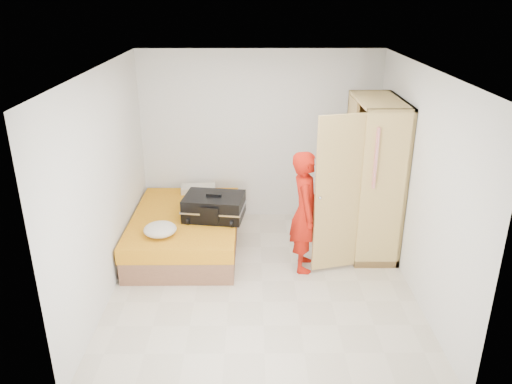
{
  "coord_description": "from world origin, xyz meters",
  "views": [
    {
      "loc": [
        -0.11,
        -5.34,
        3.36
      ],
      "look_at": [
        -0.07,
        0.5,
        1.0
      ],
      "focal_mm": 35.0,
      "sensor_mm": 36.0,
      "label": 1
    }
  ],
  "objects_px": {
    "wardrobe": "(370,182)",
    "person": "(305,212)",
    "bed": "(186,231)",
    "round_cushion": "(160,229)",
    "suitcase": "(214,207)"
  },
  "relations": [
    {
      "from": "wardrobe",
      "to": "suitcase",
      "type": "height_order",
      "value": "wardrobe"
    },
    {
      "from": "bed",
      "to": "round_cushion",
      "type": "bearing_deg",
      "value": -110.69
    },
    {
      "from": "person",
      "to": "suitcase",
      "type": "bearing_deg",
      "value": 71.71
    },
    {
      "from": "suitcase",
      "to": "bed",
      "type": "bearing_deg",
      "value": 177.84
    },
    {
      "from": "bed",
      "to": "suitcase",
      "type": "xyz_separation_m",
      "value": [
        0.41,
        -0.08,
        0.4
      ]
    },
    {
      "from": "suitcase",
      "to": "round_cushion",
      "type": "relative_size",
      "value": 2.12
    },
    {
      "from": "wardrobe",
      "to": "round_cushion",
      "type": "height_order",
      "value": "wardrobe"
    },
    {
      "from": "wardrobe",
      "to": "person",
      "type": "bearing_deg",
      "value": -151.4
    },
    {
      "from": "suitcase",
      "to": "round_cushion",
      "type": "bearing_deg",
      "value": -132.1
    },
    {
      "from": "bed",
      "to": "wardrobe",
      "type": "bearing_deg",
      "value": -1.16
    },
    {
      "from": "bed",
      "to": "round_cushion",
      "type": "height_order",
      "value": "round_cushion"
    },
    {
      "from": "person",
      "to": "bed",
      "type": "bearing_deg",
      "value": 74.47
    },
    {
      "from": "suitcase",
      "to": "round_cushion",
      "type": "distance_m",
      "value": 0.84
    },
    {
      "from": "person",
      "to": "round_cushion",
      "type": "relative_size",
      "value": 3.81
    },
    {
      "from": "bed",
      "to": "person",
      "type": "xyz_separation_m",
      "value": [
        1.6,
        -0.54,
        0.54
      ]
    }
  ]
}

